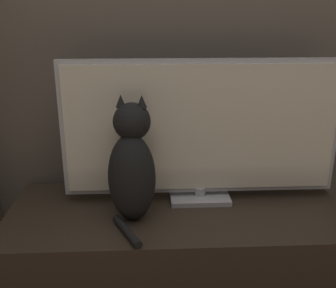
# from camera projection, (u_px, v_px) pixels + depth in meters

# --- Properties ---
(tv_stand) EXTENTS (1.32, 0.55, 0.47)m
(tv_stand) POSITION_uv_depth(u_px,v_px,m) (176.00, 260.00, 1.62)
(tv_stand) COLOR #33281E
(tv_stand) RESTS_ON ground_plane
(tv) EXTENTS (1.09, 0.15, 0.57)m
(tv) POSITION_uv_depth(u_px,v_px,m) (201.00, 131.00, 1.54)
(tv) COLOR #B7B7BC
(tv) RESTS_ON tv_stand
(cat) EXTENTS (0.20, 0.32, 0.47)m
(cat) POSITION_uv_depth(u_px,v_px,m) (132.00, 167.00, 1.42)
(cat) COLOR black
(cat) RESTS_ON tv_stand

